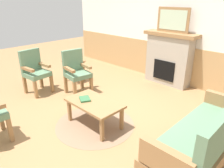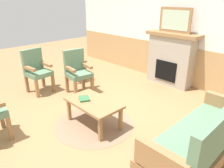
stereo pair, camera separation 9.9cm
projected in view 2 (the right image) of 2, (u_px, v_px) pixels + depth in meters
The scene contains 11 objects.
ground_plane at pixel (98, 116), 3.91m from camera, with size 14.00×14.00×0.00m, color #997047.
wall_back at pixel (179, 30), 5.08m from camera, with size 7.20×0.14×2.70m.
fireplace at pixel (171, 59), 5.17m from camera, with size 1.30×0.44×1.28m.
framed_picture at pixel (175, 20), 4.82m from camera, with size 0.80×0.04×0.56m.
couch at pixel (202, 139), 2.66m from camera, with size 0.70×1.80×0.98m.
coffee_table at pixel (93, 105), 3.53m from camera, with size 0.96×0.56×0.44m.
round_rug at pixel (94, 124), 3.67m from camera, with size 1.35×1.35×0.01m, color #896B51.
book_on_table at pixel (84, 99), 3.58m from camera, with size 0.22×0.17×0.03m, color #33663D.
armchair_near_fireplace at pixel (77, 70), 4.73m from camera, with size 0.54×0.54×0.98m.
armchair_by_window_left at pixel (36, 69), 4.78m from camera, with size 0.53×0.53×0.98m.
side_table at pixel (75, 65), 5.44m from camera, with size 0.44×0.44×0.55m.
Camera 2 is at (2.62, -2.16, 2.05)m, focal length 33.86 mm.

